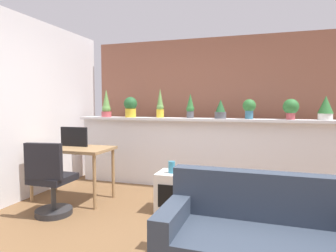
# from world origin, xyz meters

# --- Properties ---
(ground_plane) EXTENTS (12.00, 12.00, 0.00)m
(ground_plane) POSITION_xyz_m (0.00, 0.00, 0.00)
(ground_plane) COLOR brown
(divider_wall) EXTENTS (4.25, 0.16, 1.09)m
(divider_wall) POSITION_xyz_m (0.00, 2.00, 0.55)
(divider_wall) COLOR silver
(divider_wall) RESTS_ON ground
(plant_shelf) EXTENTS (4.25, 0.32, 0.04)m
(plant_shelf) POSITION_xyz_m (0.00, 1.96, 1.11)
(plant_shelf) COLOR silver
(plant_shelf) RESTS_ON divider_wall
(brick_wall_behind) EXTENTS (4.25, 0.10, 2.50)m
(brick_wall_behind) POSITION_xyz_m (0.00, 2.60, 1.25)
(brick_wall_behind) COLOR #935B47
(brick_wall_behind) RESTS_ON ground
(potted_plant_0) EXTENTS (0.17, 0.17, 0.47)m
(potted_plant_0) POSITION_xyz_m (-1.69, 1.95, 1.33)
(potted_plant_0) COLOR #B7474C
(potted_plant_0) RESTS_ON plant_shelf
(potted_plant_1) EXTENTS (0.22, 0.22, 0.34)m
(potted_plant_1) POSITION_xyz_m (-1.22, 1.93, 1.31)
(potted_plant_1) COLOR gold
(potted_plant_1) RESTS_ON plant_shelf
(potted_plant_2) EXTENTS (0.12, 0.12, 0.48)m
(potted_plant_2) POSITION_xyz_m (-0.71, 1.98, 1.34)
(potted_plant_2) COLOR gold
(potted_plant_2) RESTS_ON plant_shelf
(potted_plant_3) EXTENTS (0.13, 0.13, 0.39)m
(potted_plant_3) POSITION_xyz_m (-0.21, 1.98, 1.31)
(potted_plant_3) COLOR #4C4C51
(potted_plant_3) RESTS_ON plant_shelf
(potted_plant_4) EXTENTS (0.18, 0.18, 0.29)m
(potted_plant_4) POSITION_xyz_m (0.28, 1.94, 1.27)
(potted_plant_4) COLOR #4C4C51
(potted_plant_4) RESTS_ON plant_shelf
(potted_plant_5) EXTENTS (0.19, 0.19, 0.30)m
(potted_plant_5) POSITION_xyz_m (0.70, 1.97, 1.30)
(potted_plant_5) COLOR #386B84
(potted_plant_5) RESTS_ON plant_shelf
(potted_plant_6) EXTENTS (0.22, 0.22, 0.30)m
(potted_plant_6) POSITION_xyz_m (1.27, 1.97, 1.30)
(potted_plant_6) COLOR #B7474C
(potted_plant_6) RESTS_ON plant_shelf
(potted_plant_7) EXTENTS (0.20, 0.20, 0.34)m
(potted_plant_7) POSITION_xyz_m (1.72, 1.97, 1.31)
(potted_plant_7) COLOR silver
(potted_plant_7) RESTS_ON plant_shelf
(desk) EXTENTS (1.10, 0.60, 0.75)m
(desk) POSITION_xyz_m (-1.65, 0.91, 0.67)
(desk) COLOR #99754C
(desk) RESTS_ON ground
(tv_monitor) EXTENTS (0.42, 0.04, 0.28)m
(tv_monitor) POSITION_xyz_m (-1.68, 0.99, 0.89)
(tv_monitor) COLOR black
(tv_monitor) RESTS_ON desk
(office_chair) EXTENTS (0.47, 0.48, 0.91)m
(office_chair) POSITION_xyz_m (-1.53, 0.30, 0.39)
(office_chair) COLOR #262628
(office_chair) RESTS_ON ground
(side_cube_shelf) EXTENTS (0.40, 0.41, 0.50)m
(side_cube_shelf) POSITION_xyz_m (-0.17, 0.90, 0.25)
(side_cube_shelf) COLOR silver
(side_cube_shelf) RESTS_ON ground
(vase_on_shelf) EXTENTS (0.09, 0.09, 0.15)m
(vase_on_shelf) POSITION_xyz_m (-0.18, 0.87, 0.57)
(vase_on_shelf) COLOR teal
(vase_on_shelf) RESTS_ON side_cube_shelf
(couch) EXTENTS (1.57, 0.78, 0.80)m
(couch) POSITION_xyz_m (0.91, -0.32, 0.28)
(couch) COLOR #333D4C
(couch) RESTS_ON ground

